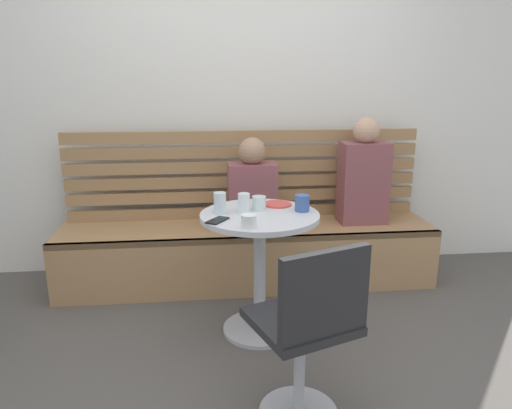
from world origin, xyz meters
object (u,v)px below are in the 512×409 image
person_adult (364,176)px  cup_mug_blue (302,203)px  person_child_left (252,188)px  cup_ceramic_white (249,221)px  booth_bench (248,255)px  cup_water_clear (244,203)px  cup_glass_short (259,203)px  plate_small (277,204)px  phone_on_table (217,220)px  white_chair (309,329)px  cup_glass_tall (220,203)px  cafe_table (260,250)px

person_adult → cup_mug_blue: person_adult is taller
cup_mug_blue → person_adult: bearing=49.6°
person_child_left → cup_ceramic_white: size_ratio=8.08×
booth_bench → cup_water_clear: cup_water_clear is taller
cup_glass_short → plate_small: bearing=35.4°
booth_bench → phone_on_table: phone_on_table is taller
cup_glass_short → phone_on_table: 0.32m
cup_water_clear → plate_small: (0.21, 0.13, -0.05)m
white_chair → person_adult: 1.74m
cup_mug_blue → phone_on_table: 0.51m
cup_glass_tall → cup_water_clear: (0.14, 0.00, -0.01)m
cafe_table → cup_glass_short: cup_glass_short is taller
person_adult → cup_water_clear: size_ratio=7.04×
white_chair → cup_ceramic_white: white_chair is taller
person_child_left → cup_ceramic_white: 0.95m
cup_glass_short → cup_water_clear: 0.10m
person_adult → plate_small: (-0.72, -0.56, -0.04)m
cup_mug_blue → phone_on_table: (-0.49, -0.15, -0.04)m
cafe_table → cup_ceramic_white: cup_ceramic_white is taller
booth_bench → plate_small: (0.14, -0.53, 0.52)m
booth_bench → cup_glass_tall: 0.91m
cafe_table → cup_ceramic_white: size_ratio=9.25×
cup_glass_short → cup_glass_tall: size_ratio=0.67×
cup_water_clear → cafe_table: bearing=-23.7°
cafe_table → plate_small: size_ratio=4.35×
cafe_table → cup_glass_short: (0.01, 0.08, 0.26)m
plate_small → cup_ceramic_white: bearing=-116.8°
cafe_table → white_chair: size_ratio=0.87×
booth_bench → plate_small: 0.76m
person_adult → plate_small: bearing=-142.1°
cup_glass_short → cup_mug_blue: bearing=-13.1°
white_chair → cup_water_clear: size_ratio=7.73×
cup_mug_blue → cup_ceramic_white: size_ratio=1.19×
cup_mug_blue → cafe_table: bearing=-174.3°
person_child_left → phone_on_table: bearing=-108.4°
person_adult → plate_small: person_adult is taller
white_chair → person_adult: bearing=64.5°
cup_glass_short → booth_bench: bearing=91.2°
person_child_left → cup_glass_tall: 0.70m
cup_mug_blue → plate_small: bearing=130.2°
cup_glass_short → plate_small: cup_glass_short is taller
cup_glass_tall → phone_on_table: bearing=-97.0°
cup_mug_blue → cup_ceramic_white: bearing=-140.1°
white_chair → phone_on_table: white_chair is taller
cup_glass_short → phone_on_table: cup_glass_short is taller
cup_water_clear → phone_on_table: (-0.16, -0.16, -0.05)m
cafe_table → cup_ceramic_white: (-0.09, -0.26, 0.26)m
white_chair → phone_on_table: 0.82m
cafe_table → cup_glass_tall: size_ratio=6.17×
cup_mug_blue → booth_bench: bearing=110.9°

